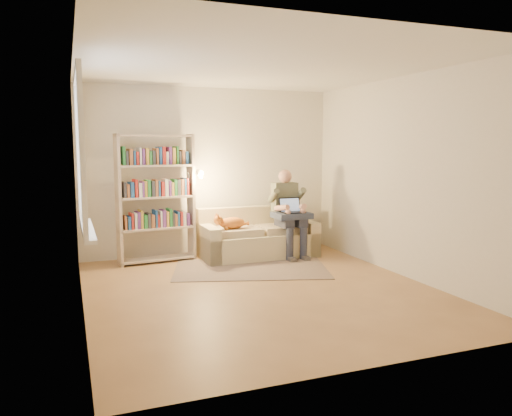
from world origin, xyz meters
name	(u,v)px	position (x,y,z in m)	size (l,w,h in m)	color
floor	(261,290)	(0.00, 0.00, 0.00)	(4.50, 4.50, 0.00)	olive
ceiling	(261,66)	(0.00, 0.00, 2.60)	(4.00, 4.50, 0.02)	white
wall_left	(78,186)	(-2.00, 0.00, 1.30)	(0.02, 4.50, 2.60)	silver
wall_right	(404,177)	(2.00, 0.00, 1.30)	(0.02, 4.50, 2.60)	silver
wall_back	(209,172)	(0.00, 2.25, 1.30)	(4.00, 0.02, 2.60)	silver
wall_front	(372,202)	(0.00, -2.25, 1.30)	(4.00, 0.02, 2.60)	silver
window	(83,178)	(-1.95, 0.20, 1.38)	(0.12, 1.52, 1.69)	white
sofa	(257,239)	(0.62, 1.74, 0.27)	(1.77, 0.81, 0.75)	beige
person	(288,208)	(1.07, 1.60, 0.74)	(0.38, 0.62, 1.34)	#696F5A
cat	(233,222)	(0.19, 1.62, 0.57)	(0.59, 0.21, 0.22)	orange
blanket	(290,215)	(1.04, 1.47, 0.66)	(0.54, 0.44, 0.09)	#2C354D
laptop	(290,209)	(1.04, 1.48, 0.75)	(0.34, 0.27, 0.30)	black
bookshelf	(156,192)	(-0.90, 1.90, 1.04)	(1.27, 0.40, 1.88)	#C9B398
rug	(251,269)	(0.23, 1.00, 0.01)	(2.10, 1.24, 0.01)	#7D685B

